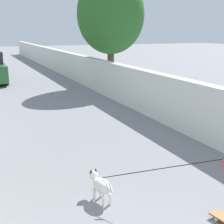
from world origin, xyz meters
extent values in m
plane|color=gray|center=(14.00, 0.00, 0.00)|extent=(80.00, 80.00, 0.00)
cube|color=silver|center=(12.00, -2.74, 0.68)|extent=(48.00, 0.30, 1.37)
cylinder|color=brown|center=(13.00, -3.68, 1.18)|extent=(0.30, 0.30, 2.35)
ellipsoid|color=#2D6628|center=(13.00, -3.68, 3.26)|extent=(3.01, 3.01, 3.52)
cylinder|color=beige|center=(1.79, -0.69, 0.03)|extent=(0.06, 0.04, 0.06)
cylinder|color=beige|center=(1.81, -0.83, 0.03)|extent=(0.06, 0.04, 0.06)
ellipsoid|color=white|center=(2.92, 0.59, 0.27)|extent=(0.46, 0.28, 0.22)
sphere|color=white|center=(3.19, 0.63, 0.34)|extent=(0.15, 0.15, 0.15)
cone|color=black|center=(3.19, 0.67, 0.42)|extent=(0.06, 0.06, 0.06)
cone|color=black|center=(3.20, 0.59, 0.42)|extent=(0.06, 0.06, 0.06)
cylinder|color=white|center=(3.05, 0.67, 0.09)|extent=(0.04, 0.04, 0.18)
cylinder|color=white|center=(3.07, 0.55, 0.09)|extent=(0.04, 0.04, 0.18)
cylinder|color=white|center=(2.77, 0.63, 0.09)|extent=(0.04, 0.04, 0.18)
cylinder|color=white|center=(2.79, 0.51, 0.09)|extent=(0.04, 0.04, 0.18)
cylinder|color=white|center=(2.65, 0.55, 0.35)|extent=(0.14, 0.05, 0.13)
cylinder|color=black|center=(2.22, -0.11, 0.73)|extent=(1.41, 1.40, 0.66)
cylinder|color=black|center=(17.81, 0.80, 0.32)|extent=(0.64, 0.22, 0.64)
cylinder|color=black|center=(15.33, 0.80, 0.32)|extent=(0.64, 0.22, 0.64)
camera|label=1|loc=(-1.60, 2.29, 2.61)|focal=54.66mm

